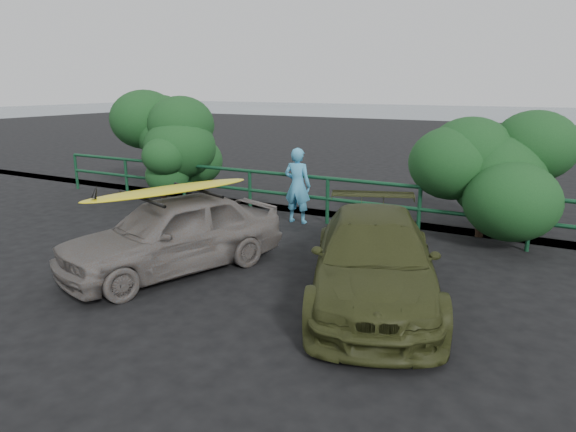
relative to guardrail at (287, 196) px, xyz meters
The scene contains 10 objects.
ground 5.03m from the guardrail, 90.00° to the right, with size 80.00×80.00×0.00m, color black.
ocean 55.00m from the guardrail, 90.00° to the left, with size 200.00×200.00×0.00m, color slate.
guardrail is the anchor object (origin of this frame).
shrub_left 4.88m from the guardrail, behind, with size 3.20×2.40×2.60m, color #1A481E, non-canonical shape.
shrub_right 5.07m from the guardrail, ahead, with size 3.20×2.40×2.38m, color #1A481E, non-canonical shape.
sedan 3.87m from the guardrail, 89.37° to the right, with size 1.48×3.67×1.25m, color #67605C.
olive_vehicle 4.72m from the guardrail, 46.16° to the right, with size 1.67×4.11×1.19m, color #353A19.
man 0.54m from the guardrail, 30.68° to the right, with size 0.60×0.39×1.65m, color #46A3D3.
roof_rack 3.94m from the guardrail, 89.37° to the right, with size 1.48×1.03×0.05m, color black, non-canonical shape.
surfboard 3.96m from the guardrail, 89.37° to the right, with size 0.60×2.88×0.09m, color yellow.
Camera 1 is at (5.50, -4.90, 2.94)m, focal length 32.00 mm.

